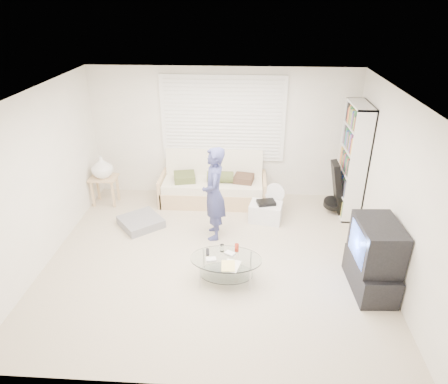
# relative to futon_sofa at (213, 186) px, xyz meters

# --- Properties ---
(ground) EXTENTS (5.00, 5.00, 0.00)m
(ground) POSITION_rel_futon_sofa_xyz_m (0.17, -1.87, -0.32)
(ground) COLOR tan
(ground) RESTS_ON ground
(room_shell) EXTENTS (5.02, 4.52, 2.51)m
(room_shell) POSITION_rel_futon_sofa_xyz_m (0.17, -1.39, 1.31)
(room_shell) COLOR white
(room_shell) RESTS_ON ground
(window_blinds) EXTENTS (2.32, 0.08, 1.62)m
(window_blinds) POSITION_rel_futon_sofa_xyz_m (0.17, 0.33, 1.23)
(window_blinds) COLOR silver
(window_blinds) RESTS_ON ground
(futon_sofa) EXTENTS (2.01, 0.81, 0.98)m
(futon_sofa) POSITION_rel_futon_sofa_xyz_m (0.00, 0.00, 0.00)
(futon_sofa) COLOR tan
(futon_sofa) RESTS_ON ground
(grey_floor_pillow) EXTENTS (0.90, 0.90, 0.14)m
(grey_floor_pillow) POSITION_rel_futon_sofa_xyz_m (-1.19, -1.00, -0.25)
(grey_floor_pillow) COLOR slate
(grey_floor_pillow) RESTS_ON ground
(side_table) EXTENTS (0.49, 0.39, 0.97)m
(side_table) POSITION_rel_futon_sofa_xyz_m (-2.05, -0.22, 0.40)
(side_table) COLOR tan
(side_table) RESTS_ON ground
(bookshelf) EXTENTS (0.32, 0.85, 2.03)m
(bookshelf) POSITION_rel_futon_sofa_xyz_m (2.49, -0.27, 0.69)
(bookshelf) COLOR white
(bookshelf) RESTS_ON ground
(guitar_case) EXTENTS (0.36, 0.36, 0.98)m
(guitar_case) POSITION_rel_futon_sofa_xyz_m (2.27, -0.31, 0.11)
(guitar_case) COLOR black
(guitar_case) RESTS_ON ground
(floor_fan) EXTENTS (0.37, 0.24, 0.60)m
(floor_fan) POSITION_rel_futon_sofa_xyz_m (1.15, -0.39, 0.03)
(floor_fan) COLOR white
(floor_fan) RESTS_ON ground
(storage_bin) EXTENTS (0.62, 0.49, 0.39)m
(storage_bin) POSITION_rel_futon_sofa_xyz_m (0.99, -0.69, -0.15)
(storage_bin) COLOR white
(storage_bin) RESTS_ON ground
(tv_unit) EXTENTS (0.56, 0.96, 1.02)m
(tv_unit) POSITION_rel_futon_sofa_xyz_m (2.36, -2.42, 0.17)
(tv_unit) COLOR black
(tv_unit) RESTS_ON ground
(coffee_table) EXTENTS (1.02, 0.67, 0.49)m
(coffee_table) POSITION_rel_futon_sofa_xyz_m (0.38, -2.39, -0.02)
(coffee_table) COLOR silver
(coffee_table) RESTS_ON ground
(standing_person) EXTENTS (0.43, 0.60, 1.56)m
(standing_person) POSITION_rel_futon_sofa_xyz_m (0.12, -1.24, 0.46)
(standing_person) COLOR navy
(standing_person) RESTS_ON ground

